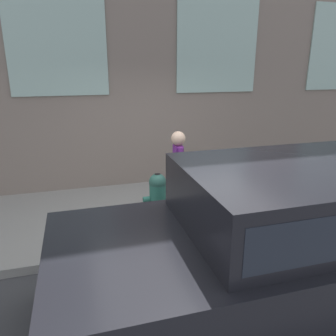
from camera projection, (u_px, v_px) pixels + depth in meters
ground_plane at (185, 251)px, 4.54m from camera, size 80.00×80.00×0.00m
sidewalk at (161, 209)px, 5.70m from camera, size 2.56×60.00×0.12m
fire_hydrant at (158, 199)px, 4.93m from camera, size 0.33×0.45×0.81m
person at (178, 166)px, 5.11m from camera, size 0.33×0.22×1.38m
parked_car_charcoal_near at (299, 231)px, 3.32m from camera, size 1.81×4.91×1.55m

